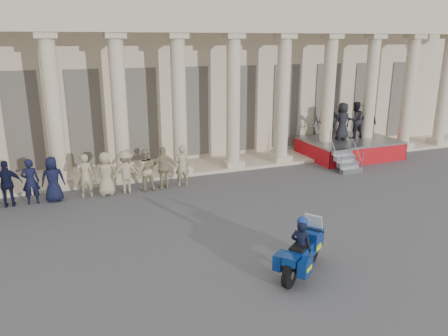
{
  "coord_description": "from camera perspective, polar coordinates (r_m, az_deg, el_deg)",
  "views": [
    {
      "loc": [
        -3.87,
        -10.73,
        6.0
      ],
      "look_at": [
        1.56,
        3.19,
        1.6
      ],
      "focal_mm": 35.0,
      "sensor_mm": 36.0,
      "label": 1
    }
  ],
  "objects": [
    {
      "name": "reviewing_stand",
      "position": [
        23.99,
        16.27,
        5.1
      ],
      "size": [
        4.7,
        4.4,
        2.88
      ],
      "color": "gray",
      "rests_on": "ground"
    },
    {
      "name": "ground",
      "position": [
        12.89,
        -1.35,
        -11.33
      ],
      "size": [
        90.0,
        90.0,
        0.0
      ],
      "primitive_type": "plane",
      "color": "#434345",
      "rests_on": "ground"
    },
    {
      "name": "building",
      "position": [
        25.81,
        -12.99,
        12.72
      ],
      "size": [
        40.0,
        12.5,
        9.0
      ],
      "color": "#BEAC8E",
      "rests_on": "ground"
    },
    {
      "name": "rider",
      "position": [
        11.69,
        10.03,
        -10.06
      ],
      "size": [
        0.65,
        0.69,
        1.68
      ],
      "rotation": [
        0.0,
        0.0,
        2.21
      ],
      "color": "black",
      "rests_on": "ground"
    },
    {
      "name": "motorcycle",
      "position": [
        11.89,
        10.21,
        -10.74
      ],
      "size": [
        1.91,
        1.6,
        1.45
      ],
      "rotation": [
        0.0,
        0.0,
        0.64
      ],
      "color": "black",
      "rests_on": "ground"
    }
  ]
}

